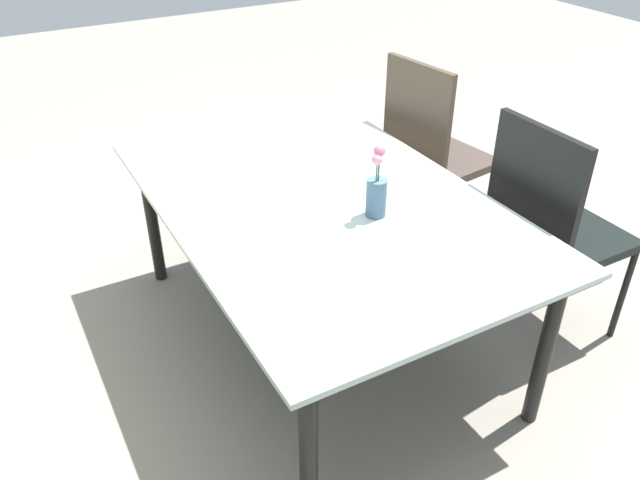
% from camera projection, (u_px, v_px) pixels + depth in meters
% --- Properties ---
extents(ground_plane, '(12.00, 12.00, 0.00)m').
position_uv_depth(ground_plane, '(314.00, 355.00, 2.73)').
color(ground_plane, gray).
extents(dining_table, '(1.76, 1.14, 0.70)m').
position_uv_depth(dining_table, '(320.00, 209.00, 2.47)').
color(dining_table, '#B2C6C1').
rests_on(dining_table, ground).
extents(chair_near_right, '(0.49, 0.49, 1.01)m').
position_uv_depth(chair_near_right, '(431.00, 148.00, 3.14)').
color(chair_near_right, '#463932').
rests_on(chair_near_right, ground).
extents(chair_near_left, '(0.46, 0.46, 0.99)m').
position_uv_depth(chair_near_left, '(549.00, 223.00, 2.57)').
color(chair_near_left, black).
rests_on(chair_near_left, ground).
extents(flower_vase, '(0.07, 0.07, 0.28)m').
position_uv_depth(flower_vase, '(377.00, 191.00, 2.28)').
color(flower_vase, slate).
rests_on(flower_vase, dining_table).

